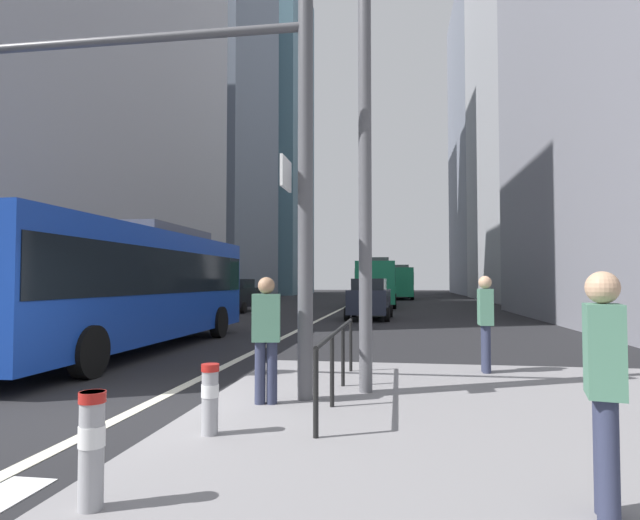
{
  "coord_description": "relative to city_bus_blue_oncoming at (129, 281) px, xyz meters",
  "views": [
    {
      "loc": [
        3.69,
        -6.85,
        1.83
      ],
      "look_at": [
        -3.13,
        38.41,
        3.68
      ],
      "focal_mm": 29.22,
      "sensor_mm": 36.0,
      "label": 1
    }
  ],
  "objects": [
    {
      "name": "car_receding_near",
      "position": [
        5.59,
        12.36,
        -0.85
      ],
      "size": [
        2.15,
        4.34,
        1.94
      ],
      "color": "#232838",
      "rests_on": "ground"
    },
    {
      "name": "office_tower_left_mid",
      "position": [
        -12.74,
        38.57,
        21.16
      ],
      "size": [
        11.54,
        16.44,
        45.98
      ],
      "primitive_type": "cube",
      "color": "slate",
      "rests_on": "ground"
    },
    {
      "name": "pedestrian_railing",
      "position": [
        6.06,
        -5.0,
        -0.96
      ],
      "size": [
        0.06,
        4.23,
        0.98
      ],
      "color": "black",
      "rests_on": "median_island"
    },
    {
      "name": "bollard_left",
      "position": [
        4.7,
        -9.05,
        -1.21
      ],
      "size": [
        0.2,
        0.2,
        0.86
      ],
      "color": "#99999E",
      "rests_on": "median_island"
    },
    {
      "name": "city_bus_red_receding",
      "position": [
        5.38,
        25.35,
        -0.0
      ],
      "size": [
        2.88,
        10.93,
        3.4
      ],
      "color": "#198456",
      "rests_on": "ground"
    },
    {
      "name": "car_oncoming_mid",
      "position": [
        -2.54,
        17.1,
        -0.85
      ],
      "size": [
        2.12,
        4.16,
        1.94
      ],
      "color": "black",
      "rests_on": "ground"
    },
    {
      "name": "street_lamp_post",
      "position": [
        6.45,
        -4.7,
        3.45
      ],
      "size": [
        5.5,
        0.32,
        8.0
      ],
      "color": "#56565B",
      "rests_on": "median_island"
    },
    {
      "name": "bollard_right",
      "position": [
        4.9,
        -7.14,
        -1.26
      ],
      "size": [
        0.2,
        0.2,
        0.77
      ],
      "color": "#99999E",
      "rests_on": "median_island"
    },
    {
      "name": "lane_centre_line",
      "position": [
        3.26,
        24.19,
        -1.83
      ],
      "size": [
        0.2,
        80.0,
        0.01
      ],
      "primitive_type": "cube",
      "color": "beige",
      "rests_on": "ground"
    },
    {
      "name": "traffic_signal_gantry",
      "position": [
        3.73,
        -5.33,
        2.26
      ],
      "size": [
        5.77,
        0.65,
        6.0
      ],
      "color": "#515156",
      "rests_on": "median_island"
    },
    {
      "name": "median_island",
      "position": [
        8.76,
        -6.81,
        -1.76
      ],
      "size": [
        9.0,
        10.0,
        0.15
      ],
      "primitive_type": "cube",
      "color": "gray",
      "rests_on": "ground"
    },
    {
      "name": "pedestrian_far",
      "position": [
        8.4,
        -8.65,
        -0.71
      ],
      "size": [
        0.32,
        0.42,
        1.75
      ],
      "color": "#2D334C",
      "rests_on": "median_island"
    },
    {
      "name": "office_tower_left_near",
      "position": [
        -12.74,
        13.48,
        13.15
      ],
      "size": [
        13.1,
        24.71,
        29.97
      ],
      "primitive_type": "cube",
      "color": "#9E9EA3",
      "rests_on": "ground"
    },
    {
      "name": "office_tower_left_far",
      "position": [
        -12.74,
        59.7,
        20.83
      ],
      "size": [
        13.15,
        16.69,
        45.33
      ],
      "primitive_type": "cube",
      "color": "slate",
      "rests_on": "ground"
    },
    {
      "name": "office_tower_right_far",
      "position": [
        20.26,
        62.58,
        19.34
      ],
      "size": [
        10.3,
        21.85,
        42.35
      ],
      "primitive_type": "cube",
      "color": "slate",
      "rests_on": "ground"
    },
    {
      "name": "pedestrian_waiting",
      "position": [
        8.54,
        -2.68,
        -0.69
      ],
      "size": [
        0.24,
        0.38,
        1.77
      ],
      "color": "#2D334C",
      "rests_on": "median_island"
    },
    {
      "name": "city_bus_red_distant",
      "position": [
        6.98,
        41.49,
        -0.0
      ],
      "size": [
        2.89,
        10.69,
        3.4
      ],
      "color": "#198456",
      "rests_on": "ground"
    },
    {
      "name": "city_bus_blue_oncoming",
      "position": [
        0.0,
        0.0,
        0.0
      ],
      "size": [
        2.71,
        11.14,
        3.4
      ],
      "color": "#14389E",
      "rests_on": "ground"
    },
    {
      "name": "ground_plane",
      "position": [
        3.26,
        14.19,
        -1.84
      ],
      "size": [
        160.0,
        160.0,
        0.0
      ],
      "primitive_type": "plane",
      "color": "black"
    },
    {
      "name": "pedestrian_walking",
      "position": [
        5.15,
        -5.66,
        -0.72
      ],
      "size": [
        0.42,
        0.3,
        1.73
      ],
      "color": "#2D334C",
      "rests_on": "median_island"
    },
    {
      "name": "office_tower_right_mid",
      "position": [
        20.26,
        37.01,
        25.91
      ],
      "size": [
        11.02,
        23.37,
        55.49
      ],
      "primitive_type": "cube",
      "color": "#9E9EA3",
      "rests_on": "ground"
    }
  ]
}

